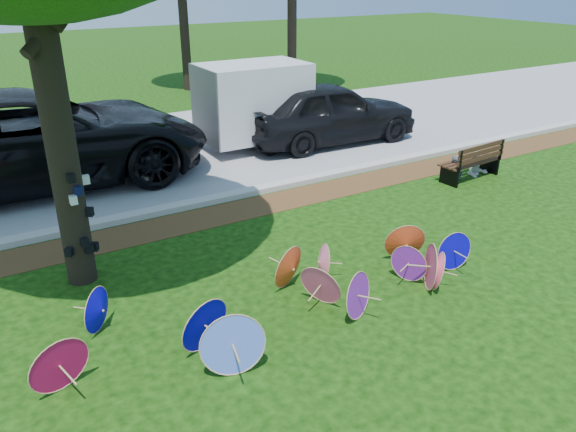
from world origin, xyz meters
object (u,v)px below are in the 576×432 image
at_px(parasol_pile, 307,290).
at_px(park_bench, 470,160).
at_px(dark_pickup, 329,112).
at_px(cargo_trailer, 254,101).
at_px(person_right, 479,153).
at_px(black_van, 34,139).
at_px(person_left, 458,157).

relative_size(parasol_pile, park_bench, 4.10).
bearing_deg(dark_pickup, parasol_pile, 145.88).
height_order(cargo_trailer, person_right, cargo_trailer).
bearing_deg(park_bench, parasol_pile, -160.83).
height_order(black_van, person_left, black_van).
height_order(cargo_trailer, person_left, cargo_trailer).
bearing_deg(person_left, black_van, 146.73).
bearing_deg(dark_pickup, person_left, -166.59).
xyz_separation_m(black_van, park_bench, (8.72, -4.75, -0.63)).
bearing_deg(parasol_pile, person_right, 23.11).
xyz_separation_m(parasol_pile, cargo_trailer, (3.18, 7.64, 0.93)).
bearing_deg(person_left, park_bench, -12.12).
xyz_separation_m(black_van, dark_pickup, (7.59, -0.59, -0.20)).
relative_size(park_bench, person_left, 1.46).
relative_size(parasol_pile, cargo_trailer, 2.43).
distance_m(dark_pickup, park_bench, 4.33).
xyz_separation_m(parasol_pile, black_van, (-2.40, 7.55, 0.71)).
xyz_separation_m(black_van, person_right, (9.07, -4.70, -0.51)).
bearing_deg(person_left, dark_pickup, 96.80).
height_order(black_van, dark_pickup, black_van).
height_order(dark_pickup, person_left, dark_pickup).
bearing_deg(parasol_pile, black_van, 107.62).
bearing_deg(park_bench, cargo_trailer, 118.32).
height_order(park_bench, person_left, person_left).
height_order(dark_pickup, person_right, dark_pickup).
xyz_separation_m(parasol_pile, park_bench, (6.33, 2.80, 0.08)).
xyz_separation_m(dark_pickup, person_left, (0.78, -4.11, -0.30)).
bearing_deg(cargo_trailer, person_left, -59.12).
height_order(black_van, person_right, black_van).
relative_size(parasol_pile, person_right, 6.18).
distance_m(black_van, cargo_trailer, 5.58).
bearing_deg(park_bench, dark_pickup, 100.53).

